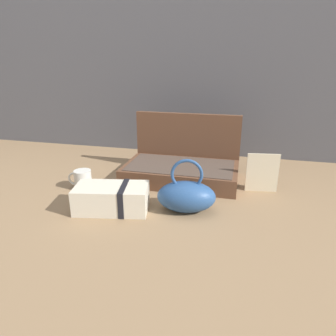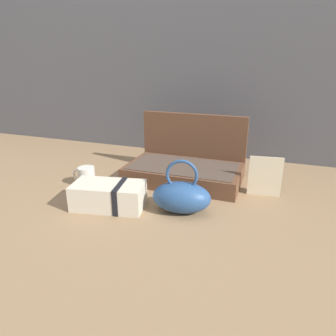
{
  "view_description": "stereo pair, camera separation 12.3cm",
  "coord_description": "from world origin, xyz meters",
  "views": [
    {
      "loc": [
        0.3,
        -1.14,
        0.52
      ],
      "look_at": [
        0.03,
        -0.02,
        0.11
      ],
      "focal_mm": 32.67,
      "sensor_mm": 36.0,
      "label": 1
    },
    {
      "loc": [
        0.42,
        -1.11,
        0.52
      ],
      "look_at": [
        0.03,
        -0.02,
        0.11
      ],
      "focal_mm": 32.67,
      "sensor_mm": 36.0,
      "label": 2
    }
  ],
  "objects": [
    {
      "name": "back_wall",
      "position": [
        0.0,
        0.58,
        0.7
      ],
      "size": [
        3.2,
        0.06,
        1.4
      ],
      "primitive_type": "cube",
      "color": "#56565B",
      "rests_on": "ground_plane"
    },
    {
      "name": "coffee_mug",
      "position": [
        -0.33,
        -0.07,
        0.04
      ],
      "size": [
        0.11,
        0.07,
        0.08
      ],
      "color": "silver",
      "rests_on": "ground_plane"
    },
    {
      "name": "open_suitcase",
      "position": [
        0.05,
        0.15,
        0.06
      ],
      "size": [
        0.5,
        0.3,
        0.28
      ],
      "color": "brown",
      "rests_on": "ground_plane"
    },
    {
      "name": "info_card_left",
      "position": [
        0.4,
        0.08,
        0.08
      ],
      "size": [
        0.13,
        0.02,
        0.16
      ],
      "primitive_type": "cube",
      "rotation": [
        0.0,
        0.0,
        0.14
      ],
      "color": "beige",
      "rests_on": "ground_plane"
    },
    {
      "name": "teal_pouch_handbag",
      "position": [
        0.13,
        -0.16,
        0.06
      ],
      "size": [
        0.23,
        0.16,
        0.2
      ],
      "color": "#284C7F",
      "rests_on": "ground_plane"
    },
    {
      "name": "cream_toiletry_bag",
      "position": [
        -0.13,
        -0.22,
        0.05
      ],
      "size": [
        0.28,
        0.18,
        0.1
      ],
      "color": "beige",
      "rests_on": "ground_plane"
    },
    {
      "name": "ground_plane",
      "position": [
        0.0,
        0.0,
        0.0
      ],
      "size": [
        6.0,
        6.0,
        0.0
      ],
      "primitive_type": "plane",
      "color": "#8C6D4C"
    }
  ]
}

